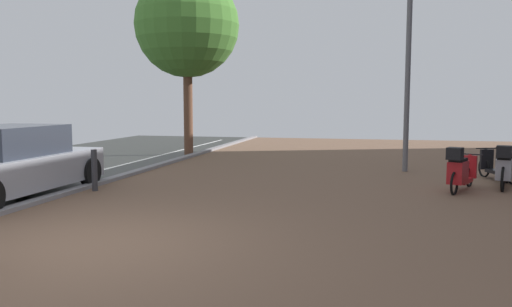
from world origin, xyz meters
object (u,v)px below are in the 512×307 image
at_px(scooter_far, 505,168).
at_px(scooter_extra, 503,165).
at_px(scooter_near, 460,171).
at_px(parked_car_near, 8,164).
at_px(lamp_post, 409,46).
at_px(bollard_far, 94,170).
at_px(street_tree, 187,26).

height_order(scooter_far, scooter_extra, scooter_far).
bearing_deg(scooter_near, parked_car_near, -163.72).
distance_m(scooter_near, lamp_post, 4.26).
relative_size(scooter_far, bollard_far, 2.07).
relative_size(scooter_near, lamp_post, 0.27).
relative_size(scooter_extra, bollard_far, 1.90).
bearing_deg(scooter_far, lamp_post, 129.71).
xyz_separation_m(scooter_near, scooter_far, (1.01, 0.67, 0.01)).
bearing_deg(lamp_post, parked_car_near, -144.68).
bearing_deg(bollard_far, lamp_post, 35.22).
bearing_deg(lamp_post, bollard_far, -144.78).
bearing_deg(scooter_far, street_tree, 150.93).
xyz_separation_m(lamp_post, bollard_far, (-6.51, -4.60, -2.89)).
xyz_separation_m(scooter_near, parked_car_near, (-8.75, -2.56, 0.21)).
relative_size(parked_car_near, street_tree, 0.66).
xyz_separation_m(scooter_near, scooter_extra, (1.19, 1.67, -0.06)).
height_order(parked_car_near, street_tree, street_tree).
distance_m(scooter_extra, lamp_post, 3.86).
height_order(lamp_post, street_tree, street_tree).
bearing_deg(lamp_post, scooter_far, -50.29).
relative_size(scooter_near, bollard_far, 1.86).
xyz_separation_m(scooter_extra, bollard_far, (-8.63, -3.27, 0.05)).
xyz_separation_m(scooter_near, bollard_far, (-7.43, -1.60, -0.00)).
height_order(scooter_near, scooter_extra, scooter_near).
bearing_deg(bollard_far, scooter_far, 15.08).
bearing_deg(street_tree, bollard_far, -84.78).
bearing_deg(scooter_near, scooter_extra, 54.36).
height_order(scooter_extra, bollard_far, bollard_far).
bearing_deg(scooter_extra, street_tree, 156.35).
bearing_deg(parked_car_near, scooter_extra, 23.00).
height_order(parked_car_near, lamp_post, lamp_post).
bearing_deg(parked_car_near, scooter_near, 16.28).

